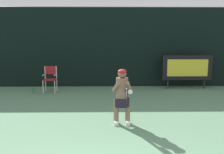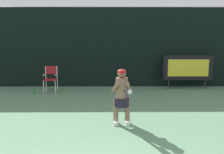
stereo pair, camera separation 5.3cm
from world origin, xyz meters
name	(u,v)px [view 2 (the right image)]	position (x,y,z in m)	size (l,w,h in m)	color
backdrop_screen	(104,48)	(0.00, 8.50, 1.81)	(18.00, 0.12, 3.66)	black
scoreboard	(188,68)	(3.75, 7.89, 0.95)	(2.20, 0.21, 1.50)	black
umpire_chair	(51,77)	(-2.19, 7.28, 0.62)	(0.52, 0.44, 1.08)	white
water_bottle	(34,91)	(-2.79, 6.89, 0.12)	(0.07, 0.07, 0.27)	#218B48
tennis_player	(122,95)	(0.60, 3.41, 0.78)	(0.53, 0.61, 1.44)	white
tennis_racket	(126,94)	(0.67, 2.86, 0.92)	(0.03, 0.60, 0.31)	black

